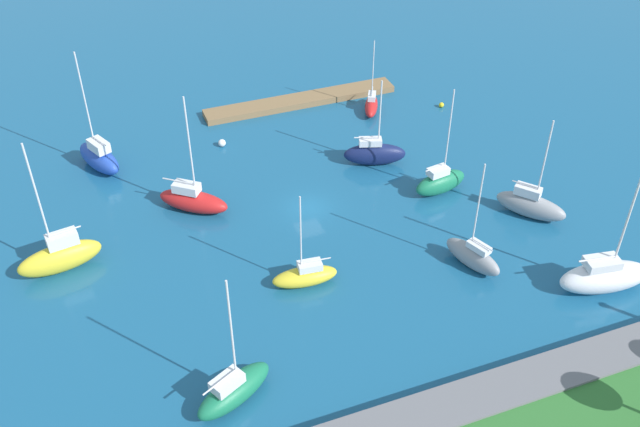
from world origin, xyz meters
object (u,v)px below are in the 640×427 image
sailboat_white_lone_south (604,276)px  mooring_buoy_yellow (441,105)px  sailboat_green_lone_north (234,390)px  sailboat_yellow_near_pier (305,276)px  sailboat_navy_off_beacon (374,153)px  sailboat_gray_mid_basin (473,256)px  sailboat_green_center_basin (440,182)px  pier_dock (301,100)px  sailboat_red_far_south (193,200)px  sailboat_yellow_along_channel (60,256)px  sailboat_gray_east_end (530,205)px  mooring_buoy_white (222,143)px  sailboat_red_far_north (371,105)px  sailboat_blue_outer_mooring (99,157)px

sailboat_white_lone_south → mooring_buoy_yellow: 32.45m
sailboat_green_lone_north → mooring_buoy_yellow: sailboat_green_lone_north is taller
sailboat_yellow_near_pier → sailboat_navy_off_beacon: bearing=-125.4°
sailboat_gray_mid_basin → mooring_buoy_yellow: bearing=-43.5°
sailboat_green_center_basin → sailboat_yellow_near_pier: bearing=-164.3°
pier_dock → sailboat_red_far_south: sailboat_red_far_south is taller
sailboat_green_center_basin → sailboat_yellow_along_channel: (35.81, -1.40, 0.24)m
sailboat_white_lone_south → sailboat_yellow_along_channel: bearing=165.6°
sailboat_green_center_basin → sailboat_white_lone_south: size_ratio=0.81×
sailboat_gray_east_end → mooring_buoy_yellow: bearing=134.7°
sailboat_yellow_near_pier → sailboat_white_lone_south: size_ratio=0.66×
sailboat_gray_east_end → sailboat_green_center_basin: bearing=-175.5°
sailboat_yellow_near_pier → sailboat_navy_off_beacon: size_ratio=0.95×
mooring_buoy_white → sailboat_red_far_north: bearing=-176.3°
pier_dock → sailboat_gray_mid_basin: (-4.01, 32.80, 0.82)m
sailboat_navy_off_beacon → sailboat_yellow_along_channel: bearing=-151.4°
sailboat_red_far_north → mooring_buoy_yellow: sailboat_red_far_north is taller
sailboat_red_far_south → sailboat_white_lone_south: (-29.32, 22.94, 0.26)m
sailboat_red_far_north → sailboat_yellow_along_channel: sailboat_yellow_along_channel is taller
sailboat_blue_outer_mooring → sailboat_red_far_north: (-31.03, -0.91, -0.52)m
sailboat_red_far_north → sailboat_red_far_south: bearing=-37.0°
sailboat_navy_off_beacon → sailboat_yellow_along_channel: sailboat_yellow_along_channel is taller
sailboat_yellow_near_pier → sailboat_blue_outer_mooring: size_ratio=0.71×
sailboat_yellow_along_channel → sailboat_blue_outer_mooring: bearing=-117.9°
sailboat_red_far_south → sailboat_gray_east_end: sailboat_red_far_south is taller
mooring_buoy_yellow → mooring_buoy_white: bearing=-1.7°
pier_dock → sailboat_navy_off_beacon: (-2.74, 15.08, 0.95)m
sailboat_gray_mid_basin → sailboat_gray_east_end: bearing=-83.5°
sailboat_red_far_north → sailboat_gray_east_end: bearing=41.0°
sailboat_green_center_basin → sailboat_red_far_north: bearing=80.1°
sailboat_red_far_north → sailboat_yellow_along_channel: (36.12, 15.77, 0.62)m
sailboat_white_lone_south → mooring_buoy_yellow: size_ratio=23.12×
sailboat_gray_east_end → sailboat_yellow_along_channel: size_ratio=0.81×
pier_dock → sailboat_blue_outer_mooring: sailboat_blue_outer_mooring is taller
sailboat_yellow_near_pier → sailboat_red_far_north: (-17.23, -24.91, -0.04)m
sailboat_green_center_basin → mooring_buoy_white: size_ratio=13.62×
sailboat_blue_outer_mooring → sailboat_yellow_along_channel: sailboat_yellow_along_channel is taller
sailboat_yellow_near_pier → sailboat_red_far_north: size_ratio=1.02×
sailboat_gray_mid_basin → mooring_buoy_yellow: size_ratio=17.36×
sailboat_white_lone_south → sailboat_gray_east_end: 10.75m
sailboat_white_lone_south → sailboat_red_far_south: bearing=151.5°
sailboat_green_center_basin → sailboat_white_lone_south: 18.16m
sailboat_green_center_basin → sailboat_yellow_along_channel: 35.84m
sailboat_yellow_near_pier → sailboat_yellow_along_channel: 21.00m
sailboat_red_far_south → sailboat_blue_outer_mooring: sailboat_blue_outer_mooring is taller
sailboat_white_lone_south → sailboat_blue_outer_mooring: size_ratio=1.08×
sailboat_green_lone_north → sailboat_gray_east_end: 33.63m
sailboat_gray_mid_basin → sailboat_blue_outer_mooring: (28.04, -27.06, 0.22)m
sailboat_white_lone_south → sailboat_blue_outer_mooring: 49.62m
sailboat_navy_off_beacon → sailboat_green_lone_north: bearing=-113.2°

